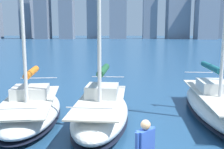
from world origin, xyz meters
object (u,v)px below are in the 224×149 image
(sailboat_teal, at_px, (215,103))
(sailboat_orange, at_px, (30,108))
(person_blue_shirt, at_px, (145,148))
(sailboat_forest, at_px, (101,110))

(sailboat_teal, xyz_separation_m, sailboat_orange, (9.10, 0.89, -0.10))
(sailboat_orange, xyz_separation_m, person_blue_shirt, (-4.92, 6.38, 1.00))
(sailboat_forest, distance_m, sailboat_orange, 3.55)
(sailboat_teal, distance_m, sailboat_orange, 9.14)
(sailboat_orange, bearing_deg, sailboat_teal, -174.42)
(sailboat_orange, distance_m, person_blue_shirt, 8.12)
(sailboat_orange, relative_size, person_blue_shirt, 5.41)
(person_blue_shirt, bearing_deg, sailboat_forest, -76.11)
(sailboat_teal, height_order, sailboat_forest, sailboat_teal)
(sailboat_teal, height_order, sailboat_orange, sailboat_teal)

